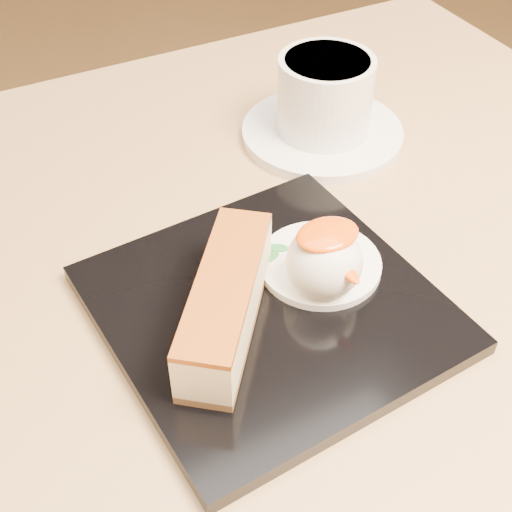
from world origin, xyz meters
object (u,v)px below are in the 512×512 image
table (298,425)px  saucer (322,133)px  dessert_plate (269,308)px  cheesecake (226,302)px  ice_cream_scoop (324,262)px  coffee_cup (327,93)px

table → saucer: 0.27m
saucer → dessert_plate: bearing=-130.4°
cheesecake → saucer: 0.26m
ice_cream_scoop → table: bearing=164.9°
dessert_plate → coffee_cup: (0.15, 0.18, 0.04)m
ice_cream_scoop → coffee_cup: size_ratio=0.48×
table → dessert_plate: size_ratio=3.64×
cheesecake → coffee_cup: size_ratio=1.18×
dessert_plate → saucer: dessert_plate is taller
cheesecake → saucer: bearing=-7.9°
coffee_cup → saucer: bearing=-180.0°
dessert_plate → cheesecake: size_ratio=1.67×
dessert_plate → cheesecake: cheesecake is taller
dessert_plate → ice_cream_scoop: 0.05m
table → saucer: size_ratio=5.33×
table → saucer: saucer is taller
cheesecake → saucer: (0.18, 0.18, -0.03)m
table → ice_cream_scoop: bearing=-15.1°
ice_cream_scoop → coffee_cup: 0.21m
saucer → coffee_cup: bearing=23.1°
saucer → coffee_cup: size_ratio=1.35×
ice_cream_scoop → cheesecake: bearing=180.0°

